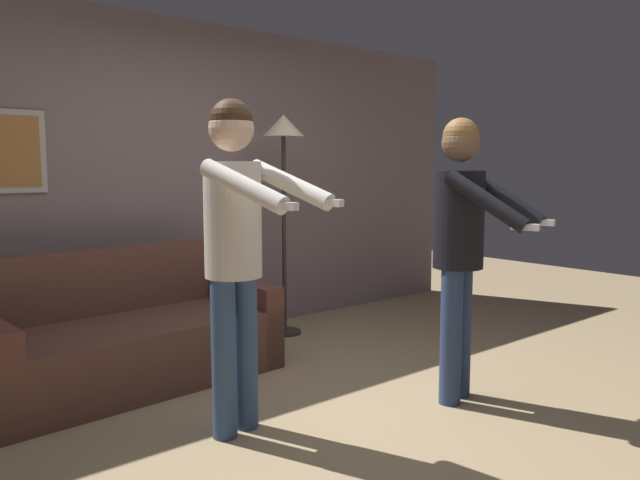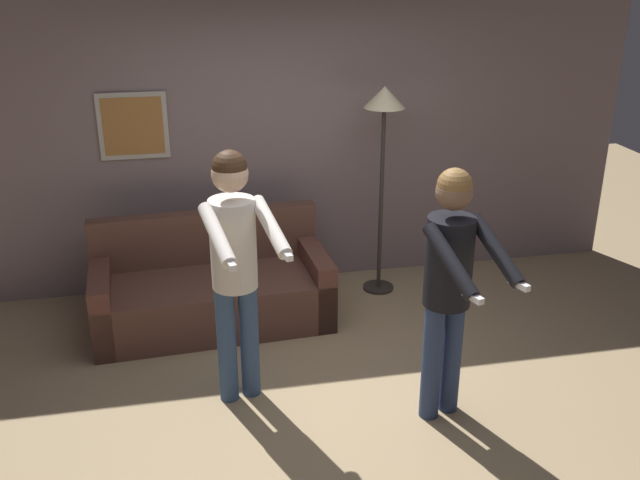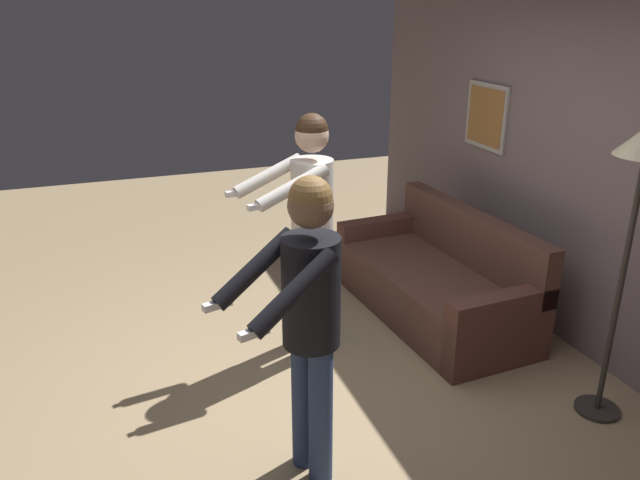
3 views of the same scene
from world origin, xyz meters
name	(u,v)px [view 2 (image 2 of 3)]	position (x,y,z in m)	size (l,w,h in m)	color
ground_plane	(335,401)	(0.00, 0.00, 0.00)	(12.00, 12.00, 0.00)	tan
back_wall_assembly	(283,143)	(-0.01, 2.08, 1.30)	(6.40, 0.09, 2.60)	slate
couch	(212,291)	(-0.75, 1.32, 0.28)	(1.95, 0.96, 0.87)	brown
torchiere_lamp	(384,121)	(0.78, 1.65, 1.56)	(0.35, 0.35, 1.86)	#332D28
person_standing_left	(235,255)	(-0.63, 0.18, 1.08)	(0.53, 0.75, 1.77)	#334E76
person_standing_right	(450,274)	(0.66, -0.28, 1.04)	(0.55, 0.69, 1.71)	navy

